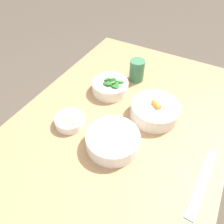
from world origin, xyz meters
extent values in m
plane|color=#4C4238|center=(0.00, 0.00, 0.00)|extent=(10.00, 10.00, 0.00)
cube|color=#99724C|center=(0.00, 0.00, 0.76)|extent=(1.36, 0.79, 0.03)
cube|color=olive|center=(-0.62, -0.33, 0.37)|extent=(0.06, 0.06, 0.74)
cube|color=olive|center=(-0.62, 0.33, 0.37)|extent=(0.06, 0.06, 0.74)
cylinder|color=silver|center=(-0.20, 0.10, 0.80)|extent=(0.19, 0.19, 0.06)
torus|color=silver|center=(-0.20, 0.10, 0.83)|extent=(0.19, 0.19, 0.01)
cylinder|color=orange|center=(-0.19, 0.12, 0.81)|extent=(0.05, 0.04, 0.02)
cylinder|color=orange|center=(-0.21, 0.05, 0.82)|extent=(0.06, 0.04, 0.02)
cylinder|color=orange|center=(-0.25, 0.08, 0.82)|extent=(0.05, 0.05, 0.02)
cylinder|color=orange|center=(-0.20, 0.10, 0.83)|extent=(0.04, 0.05, 0.02)
cylinder|color=silver|center=(-0.25, -0.13, 0.79)|extent=(0.16, 0.16, 0.05)
torus|color=silver|center=(-0.25, -0.13, 0.82)|extent=(0.16, 0.16, 0.01)
ellipsoid|color=#235B23|center=(-0.19, -0.12, 0.80)|extent=(0.05, 0.04, 0.04)
ellipsoid|color=#235B23|center=(-0.24, -0.10, 0.82)|extent=(0.07, 0.07, 0.03)
ellipsoid|color=#2D7028|center=(-0.20, -0.12, 0.81)|extent=(0.04, 0.05, 0.03)
ellipsoid|color=#235B23|center=(-0.23, -0.13, 0.82)|extent=(0.04, 0.06, 0.03)
ellipsoid|color=#2D7028|center=(-0.25, -0.10, 0.82)|extent=(0.05, 0.03, 0.03)
ellipsoid|color=#2D7028|center=(-0.26, -0.16, 0.82)|extent=(0.06, 0.05, 0.04)
ellipsoid|color=#235B23|center=(-0.25, -0.13, 0.82)|extent=(0.05, 0.06, 0.05)
ellipsoid|color=#2D7028|center=(-0.24, -0.10, 0.82)|extent=(0.03, 0.05, 0.02)
ellipsoid|color=#2D7028|center=(-0.28, -0.10, 0.81)|extent=(0.06, 0.07, 0.04)
ellipsoid|color=#4C933D|center=(-0.26, -0.12, 0.82)|extent=(0.07, 0.06, 0.05)
cylinder|color=white|center=(0.01, 0.02, 0.80)|extent=(0.19, 0.19, 0.05)
torus|color=white|center=(0.01, 0.02, 0.82)|extent=(0.19, 0.19, 0.01)
cylinder|color=#936042|center=(0.01, 0.02, 0.79)|extent=(0.17, 0.17, 0.03)
ellipsoid|color=#8E5B3D|center=(0.03, -0.05, 0.81)|extent=(0.01, 0.01, 0.01)
ellipsoid|color=#8E5B3D|center=(0.02, -0.06, 0.81)|extent=(0.01, 0.01, 0.01)
ellipsoid|color=#A36B4C|center=(-0.05, 0.01, 0.81)|extent=(0.01, 0.01, 0.01)
ellipsoid|color=#AD7551|center=(-0.06, 0.03, 0.81)|extent=(0.01, 0.01, 0.01)
ellipsoid|color=#AD7551|center=(0.08, 0.01, 0.81)|extent=(0.01, 0.01, 0.01)
ellipsoid|color=#8E5B3D|center=(-0.01, 0.10, 0.81)|extent=(0.01, 0.01, 0.01)
ellipsoid|color=#8E5B3D|center=(-0.02, 0.03, 0.81)|extent=(0.01, 0.01, 0.01)
ellipsoid|color=#A36B4C|center=(0.02, 0.07, 0.81)|extent=(0.01, 0.01, 0.01)
ellipsoid|color=#8E5B3D|center=(-0.02, 0.10, 0.81)|extent=(0.01, 0.01, 0.01)
ellipsoid|color=#AD7551|center=(-0.03, 0.07, 0.81)|extent=(0.01, 0.01, 0.01)
ellipsoid|color=#AD7551|center=(-0.02, 0.04, 0.81)|extent=(0.01, 0.01, 0.01)
ellipsoid|color=#AD7551|center=(-0.01, -0.02, 0.81)|extent=(0.01, 0.01, 0.01)
ellipsoid|color=#AD7551|center=(0.08, 0.05, 0.81)|extent=(0.01, 0.01, 0.01)
cylinder|color=#E0A88E|center=(-0.03, 0.00, 0.81)|extent=(0.03, 0.03, 0.01)
cylinder|color=tan|center=(-0.02, 0.00, 0.82)|extent=(0.03, 0.03, 0.01)
cylinder|color=tan|center=(0.03, 0.07, 0.82)|extent=(0.03, 0.03, 0.01)
cylinder|color=#E0A88E|center=(-0.04, 0.00, 0.81)|extent=(0.03, 0.03, 0.01)
cylinder|color=white|center=(0.00, -0.17, 0.79)|extent=(0.11, 0.11, 0.03)
torus|color=white|center=(0.00, -0.17, 0.80)|extent=(0.11, 0.11, 0.01)
cube|color=tan|center=(0.01, -0.16, 0.79)|extent=(0.08, 0.07, 0.02)
cube|color=tan|center=(0.02, -0.14, 0.80)|extent=(0.05, 0.05, 0.01)
cube|color=tan|center=(0.00, -0.15, 0.80)|extent=(0.06, 0.06, 0.01)
cube|color=#4C99E0|center=(0.00, 0.33, 0.77)|extent=(0.26, 0.04, 0.00)
cylinder|color=#336B47|center=(-0.38, -0.06, 0.82)|extent=(0.07, 0.07, 0.10)
camera|label=1|loc=(0.41, 0.24, 1.41)|focal=35.00mm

